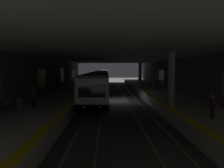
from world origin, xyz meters
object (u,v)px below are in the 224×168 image
Objects in this scene: pillar_far at (140,74)px; person_waiting_near at (34,96)px; person_boarding at (212,106)px; suitcase_rolling at (223,104)px; bench_right_mid at (62,84)px; bench_left_near at (175,87)px; person_standing_far at (141,80)px; trash_bin at (19,104)px; bench_left_mid at (162,84)px; bench_right_near at (9,103)px; metro_train at (102,78)px; bench_right_far at (70,82)px; pillar_near at (171,80)px; person_walking_mid at (157,83)px.

person_waiting_near is (-15.07, 11.31, -1.32)m from pillar_far.
suitcase_rolling is at bearing -39.65° from person_boarding.
bench_right_mid is at bearing 35.59° from person_boarding.
bench_left_near is at bearing -136.34° from pillar_far.
person_standing_far is (6.42, -14.31, 0.31)m from bench_right_mid.
person_standing_far is at bearing -30.14° from trash_bin.
bench_left_near is at bearing 180.00° from bench_left_mid.
bench_right_near is 0.74m from trash_bin.
bench_right_far is at bearing 129.55° from metro_train.
person_waiting_near is at bearing 137.25° from bench_left_mid.
suitcase_rolling is (-15.78, -4.05, -1.92)m from pillar_far.
pillar_near reaches higher than bench_right_near.
metro_train is (28.03, 6.55, -1.30)m from pillar_near.
person_standing_far is 26.38m from person_boarding.
person_standing_far reaches higher than trash_bin.
pillar_near reaches higher than bench_left_near.
bench_left_mid is at bearing 0.00° from bench_left_near.
bench_right_mid is 16.98m from trash_bin.
metro_train is at bearing -11.02° from trash_bin.
metro_train reaches higher than bench_right_mid.
pillar_far is at bearing -94.43° from bench_right_mid.
person_walking_mid is 1.06× the size of person_boarding.
trash_bin is at bearing 125.34° from bench_left_near.
bench_right_near is (-0.78, 12.88, -1.75)m from pillar_near.
person_standing_far is 27.04m from trash_bin.
bench_left_mid is (1.68, -4.18, -1.75)m from pillar_far.
person_standing_far is at bearing -31.41° from bench_right_near.
trash_bin is (0.05, -0.73, -0.10)m from bench_right_near.
bench_right_mid is 1.70× the size of suitcase_rolling.
bench_left_mid is 1.11× the size of person_boarding.
person_boarding reaches higher than bench_left_mid.
pillar_far is 0.08× the size of metro_train.
pillar_near is at bearing -166.85° from metro_train.
person_waiting_near reaches higher than bench_right_mid.
person_boarding is 1.80× the size of trash_bin.
metro_train is 30.48m from suitcase_rolling.
bench_left_mid is at bearing -87.71° from bench_right_mid.
person_walking_mid is at bearing -147.66° from metro_train.
pillar_near is at bearing -90.81° from person_waiting_near.
pillar_far is 2.68× the size of bench_left_near.
suitcase_rolling is at bearing -89.34° from trash_bin.
person_boarding is (-26.38, 0.02, -0.02)m from person_standing_far.
suitcase_rolling is at bearing -173.67° from person_walking_mid.
person_waiting_near is at bearing 170.31° from metro_train.
metro_train is at bearing -9.69° from person_waiting_near.
pillar_far is 5.35× the size of trash_bin.
metro_train is 32.32× the size of person_waiting_near.
person_standing_far is (8.84, 1.03, -0.04)m from person_walking_mid.
bench_left_near is 1.09× the size of person_standing_far.
pillar_far reaches higher than bench_right_near.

